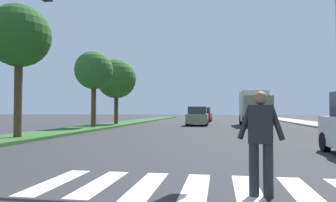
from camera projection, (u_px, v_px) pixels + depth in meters
The scene contains 12 objects.
ground_plane at pixel (215, 125), 29.15m from camera, with size 140.00×140.00×0.00m, color #2D2D30.
crosswalk at pixel (196, 187), 5.65m from camera, with size 5.85×2.20×0.01m.
median_strip at pixel (114, 125), 28.63m from camera, with size 2.86×64.00×0.15m, color #2D5B28.
tree_mid at pixel (19, 37), 14.61m from camera, with size 2.92×2.92×6.17m.
tree_far at pixel (94, 71), 23.40m from camera, with size 2.85×2.85×5.66m.
tree_distant at pixel (116, 79), 28.56m from camera, with size 3.61×3.61×5.93m.
sidewalk_right at pixel (330, 126), 25.68m from camera, with size 3.00×64.00×0.15m, color #9E9991.
traffic_light_gantry at pixel (50, 9), 9.47m from camera, with size 10.77×0.30×6.00m.
pedestrian_performer at pixel (261, 138), 5.04m from camera, with size 0.75×0.31×1.69m.
sedan_midblock at pixel (198, 117), 28.61m from camera, with size 1.93×4.37×1.71m.
sedan_distant at pixel (204, 115), 37.82m from camera, with size 1.84×4.45×1.71m.
truck_box_delivery at pixel (254, 107), 27.92m from camera, with size 2.40×6.20×3.10m.
Camera 1 is at (0.42, 0.48, 1.38)m, focal length 33.59 mm.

